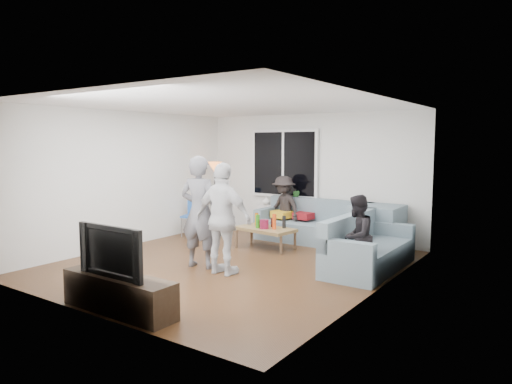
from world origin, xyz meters
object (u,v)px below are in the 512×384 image
Objects in this scene: tv_console at (119,294)px; spectator_right at (357,236)px; player_left at (200,212)px; sofa_back_section at (312,221)px; floor_lamp at (215,197)px; coffee_table at (265,238)px; sofa_right_section at (370,243)px; television at (117,250)px; spectator_back at (284,207)px; side_chair at (193,217)px; player_right at (223,219)px.

spectator_right is at bearing 59.24° from tv_console.
sofa_back_section is at bearing -114.25° from player_left.
coffee_table is at bearing -23.35° from floor_lamp.
television is at bearing 153.18° from sofa_right_section.
spectator_back is at bearing 7.09° from floor_lamp.
side_chair is at bearing -133.95° from spectator_back.
spectator_right is at bearing -170.80° from player_left.
television reaches higher than tv_console.
side_chair is at bearing 177.99° from coffee_table.
television is at bearing 88.90° from player_right.
player_left reaches higher than tv_console.
side_chair reaches higher than coffee_table.
sofa_right_section is 1.82× the size of coffee_table.
side_chair is at bearing -90.00° from floor_lamp.
sofa_right_section is at bearing -139.39° from player_right.
sofa_back_section is at bearing 4.31° from floor_lamp.
coffee_table is at bearing -110.57° from spectator_right.
player_left is (-0.60, -2.71, 0.47)m from sofa_back_section.
side_chair reaches higher than sofa_back_section.
sofa_back_section is 2.67× the size of side_chair.
spectator_back is at bearing 60.79° from sofa_right_section.
player_right is 1.30× the size of spectator_back.
player_left is at bearing -102.44° from sofa_back_section.
sofa_back_section is 4.77m from tv_console.
sofa_right_section reaches higher than tv_console.
player_left is 2.47m from spectator_right.
spectator_back reaches higher than television.
sofa_back_section is 2.14m from sofa_right_section.
side_chair is 3.03m from player_right.
television is (-1.75, -2.94, 0.13)m from spectator_right.
television is (0.64, -4.80, 0.09)m from spectator_back.
spectator_back reaches higher than coffee_table.
floor_lamp reaches higher than coffee_table.
floor_lamp is (-1.90, 0.82, 0.58)m from coffee_table.
floor_lamp is 0.87× the size of player_left.
floor_lamp reaches higher than side_chair.
player_right is at bearing -60.68° from spectator_back.
coffee_table is 1.97m from player_right.
spectator_right reaches higher than sofa_back_section.
player_right reaches higher than side_chair.
side_chair is 0.81× the size of television.
tv_console is (-1.75, -3.46, -0.20)m from sofa_right_section.
coffee_table is 0.65× the size of player_right.
sofa_back_section is 1.28× the size of player_left.
spectator_back is (-0.69, 0.03, 0.23)m from sofa_back_section.
sofa_back_section is at bearing -136.80° from spectator_right.
floor_lamp is 1.48× the size of television.
sofa_right_section is at bearing 63.18° from television.
sofa_right_section is 2.33m from player_right.
spectator_right reaches higher than television.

